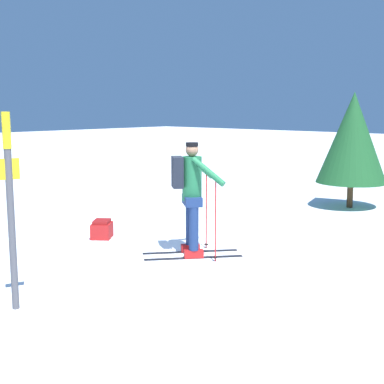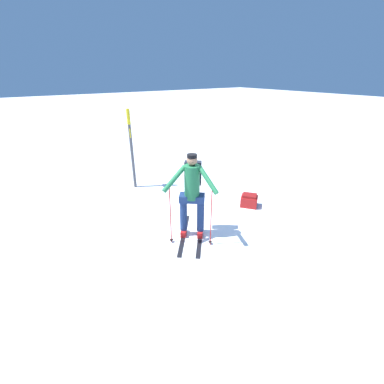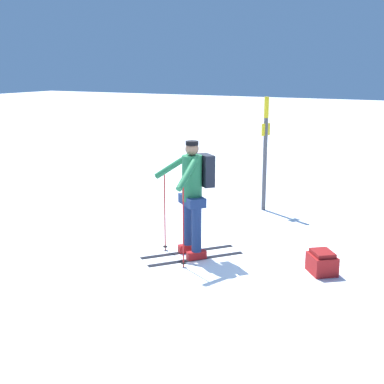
# 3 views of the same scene
# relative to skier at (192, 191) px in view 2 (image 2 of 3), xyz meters

# --- Properties ---
(ground_plane) EXTENTS (80.00, 80.00, 0.00)m
(ground_plane) POSITION_rel_skier_xyz_m (0.14, -0.16, -1.03)
(ground_plane) COLOR white
(skier) EXTENTS (1.48, 1.33, 1.80)m
(skier) POSITION_rel_skier_xyz_m (0.00, 0.00, 0.00)
(skier) COLOR black
(skier) RESTS_ON ground_plane
(dropped_backpack) EXTENTS (0.53, 0.52, 0.33)m
(dropped_backpack) POSITION_rel_skier_xyz_m (0.23, -1.95, -0.87)
(dropped_backpack) COLOR maroon
(dropped_backpack) RESTS_ON ground_plane
(trail_marker) EXTENTS (0.24, 0.10, 2.29)m
(trail_marker) POSITION_rel_skier_xyz_m (3.06, 0.01, 0.32)
(trail_marker) COLOR #4C4C51
(trail_marker) RESTS_ON ground_plane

